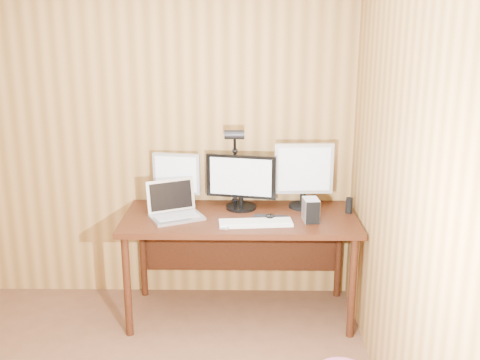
{
  "coord_description": "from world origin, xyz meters",
  "views": [
    {
      "loc": [
        0.98,
        -2.01,
        2.03
      ],
      "look_at": [
        0.93,
        1.58,
        1.02
      ],
      "focal_mm": 42.0,
      "sensor_mm": 36.0,
      "label": 1
    }
  ],
  "objects_px": {
    "desk": "(240,229)",
    "keyboard": "(256,223)",
    "speaker": "(349,205)",
    "hard_drive": "(311,210)",
    "desk_lamp": "(235,155)",
    "monitor_center": "(241,181)",
    "phone": "(227,226)",
    "monitor_left": "(177,178)",
    "mouse": "(270,217)",
    "laptop": "(174,208)",
    "monitor_right": "(304,173)"
  },
  "relations": [
    {
      "from": "desk",
      "to": "keyboard",
      "type": "height_order",
      "value": "keyboard"
    },
    {
      "from": "speaker",
      "to": "keyboard",
      "type": "bearing_deg",
      "value": -159.99
    },
    {
      "from": "hard_drive",
      "to": "desk_lamp",
      "type": "bearing_deg",
      "value": 141.39
    },
    {
      "from": "monitor_center",
      "to": "phone",
      "type": "height_order",
      "value": "monitor_center"
    },
    {
      "from": "monitor_center",
      "to": "keyboard",
      "type": "xyz_separation_m",
      "value": [
        0.1,
        -0.33,
        -0.19
      ]
    },
    {
      "from": "monitor_left",
      "to": "hard_drive",
      "type": "height_order",
      "value": "monitor_left"
    },
    {
      "from": "desk_lamp",
      "to": "keyboard",
      "type": "bearing_deg",
      "value": -72.48
    },
    {
      "from": "desk",
      "to": "mouse",
      "type": "distance_m",
      "value": 0.29
    },
    {
      "from": "keyboard",
      "to": "hard_drive",
      "type": "bearing_deg",
      "value": 5.73
    },
    {
      "from": "keyboard",
      "to": "desk_lamp",
      "type": "relative_size",
      "value": 0.81
    },
    {
      "from": "desk",
      "to": "monitor_left",
      "type": "bearing_deg",
      "value": 162.59
    },
    {
      "from": "monitor_center",
      "to": "mouse",
      "type": "xyz_separation_m",
      "value": [
        0.2,
        -0.24,
        -0.18
      ]
    },
    {
      "from": "monitor_left",
      "to": "keyboard",
      "type": "relative_size",
      "value": 0.79
    },
    {
      "from": "keyboard",
      "to": "speaker",
      "type": "relative_size",
      "value": 4.44
    },
    {
      "from": "monitor_center",
      "to": "speaker",
      "type": "relative_size",
      "value": 4.47
    },
    {
      "from": "hard_drive",
      "to": "desk",
      "type": "bearing_deg",
      "value": 154.41
    },
    {
      "from": "laptop",
      "to": "desk_lamp",
      "type": "relative_size",
      "value": 0.69
    },
    {
      "from": "laptop",
      "to": "hard_drive",
      "type": "bearing_deg",
      "value": -30.83
    },
    {
      "from": "monitor_center",
      "to": "desk_lamp",
      "type": "xyz_separation_m",
      "value": [
        -0.05,
        0.07,
        0.17
      ]
    },
    {
      "from": "monitor_left",
      "to": "hard_drive",
      "type": "relative_size",
      "value": 2.51
    },
    {
      "from": "desk_lamp",
      "to": "speaker",
      "type": "bearing_deg",
      "value": -14.07
    },
    {
      "from": "monitor_center",
      "to": "hard_drive",
      "type": "bearing_deg",
      "value": -17.05
    },
    {
      "from": "desk",
      "to": "desk_lamp",
      "type": "height_order",
      "value": "desk_lamp"
    },
    {
      "from": "desk",
      "to": "keyboard",
      "type": "xyz_separation_m",
      "value": [
        0.1,
        -0.24,
        0.13
      ]
    },
    {
      "from": "monitor_right",
      "to": "hard_drive",
      "type": "height_order",
      "value": "monitor_right"
    },
    {
      "from": "keyboard",
      "to": "desk_lamp",
      "type": "height_order",
      "value": "desk_lamp"
    },
    {
      "from": "mouse",
      "to": "hard_drive",
      "type": "distance_m",
      "value": 0.28
    },
    {
      "from": "monitor_left",
      "to": "desk_lamp",
      "type": "relative_size",
      "value": 0.64
    },
    {
      "from": "desk_lamp",
      "to": "mouse",
      "type": "bearing_deg",
      "value": -54.42
    },
    {
      "from": "hard_drive",
      "to": "mouse",
      "type": "bearing_deg",
      "value": 169.82
    },
    {
      "from": "monitor_center",
      "to": "keyboard",
      "type": "bearing_deg",
      "value": -61.22
    },
    {
      "from": "laptop",
      "to": "keyboard",
      "type": "xyz_separation_m",
      "value": [
        0.56,
        -0.15,
        -0.05
      ]
    },
    {
      "from": "monitor_center",
      "to": "mouse",
      "type": "bearing_deg",
      "value": -38.49
    },
    {
      "from": "speaker",
      "to": "desk_lamp",
      "type": "bearing_deg",
      "value": 168.44
    },
    {
      "from": "monitor_center",
      "to": "laptop",
      "type": "bearing_deg",
      "value": -147.1
    },
    {
      "from": "keyboard",
      "to": "desk_lamp",
      "type": "distance_m",
      "value": 0.56
    },
    {
      "from": "mouse",
      "to": "desk_lamp",
      "type": "bearing_deg",
      "value": 128.46
    },
    {
      "from": "monitor_center",
      "to": "laptop",
      "type": "height_order",
      "value": "monitor_center"
    },
    {
      "from": "monitor_left",
      "to": "desk_lamp",
      "type": "height_order",
      "value": "desk_lamp"
    },
    {
      "from": "monitor_left",
      "to": "monitor_right",
      "type": "distance_m",
      "value": 0.91
    },
    {
      "from": "monitor_left",
      "to": "phone",
      "type": "xyz_separation_m",
      "value": [
        0.38,
        -0.44,
        -0.2
      ]
    },
    {
      "from": "monitor_right",
      "to": "mouse",
      "type": "xyz_separation_m",
      "value": [
        -0.25,
        -0.27,
        -0.23
      ]
    },
    {
      "from": "monitor_right",
      "to": "mouse",
      "type": "distance_m",
      "value": 0.43
    },
    {
      "from": "hard_drive",
      "to": "laptop",
      "type": "bearing_deg",
      "value": 169.07
    },
    {
      "from": "laptop",
      "to": "mouse",
      "type": "relative_size",
      "value": 4.03
    },
    {
      "from": "hard_drive",
      "to": "phone",
      "type": "xyz_separation_m",
      "value": [
        -0.55,
        -0.13,
        -0.07
      ]
    },
    {
      "from": "mouse",
      "to": "speaker",
      "type": "bearing_deg",
      "value": 15.15
    },
    {
      "from": "monitor_left",
      "to": "mouse",
      "type": "xyz_separation_m",
      "value": [
        0.66,
        -0.29,
        -0.19
      ]
    },
    {
      "from": "mouse",
      "to": "monitor_left",
      "type": "bearing_deg",
      "value": 156.44
    },
    {
      "from": "laptop",
      "to": "keyboard",
      "type": "distance_m",
      "value": 0.58
    }
  ]
}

